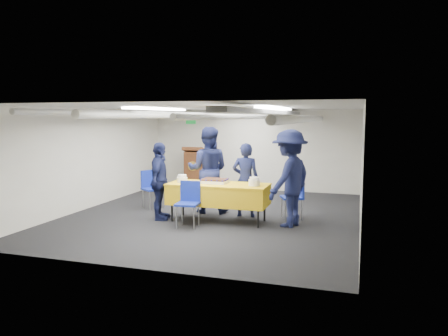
{
  "coord_description": "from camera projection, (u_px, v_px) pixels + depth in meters",
  "views": [
    {
      "loc": [
        2.95,
        -8.74,
        2.1
      ],
      "look_at": [
        0.29,
        -0.2,
        1.05
      ],
      "focal_mm": 35.0,
      "sensor_mm": 36.0,
      "label": 1
    }
  ],
  "objects": [
    {
      "name": "chair_near",
      "position": [
        189.0,
        199.0,
        8.38
      ],
      "size": [
        0.45,
        0.45,
        0.87
      ],
      "color": "gray",
      "rests_on": "ground"
    },
    {
      "name": "plate_stack_right",
      "position": [
        254.0,
        182.0,
        8.46
      ],
      "size": [
        0.22,
        0.22,
        0.17
      ],
      "color": "white",
      "rests_on": "serving_table"
    },
    {
      "name": "sailor_c",
      "position": [
        159.0,
        181.0,
        8.89
      ],
      "size": [
        0.59,
        1.0,
        1.59
      ],
      "primitive_type": "imported",
      "rotation": [
        0.0,
        0.0,
        1.8
      ],
      "color": "black",
      "rests_on": "ground"
    },
    {
      "name": "sailor_a",
      "position": [
        246.0,
        180.0,
        9.2
      ],
      "size": [
        0.6,
        0.43,
        1.56
      ],
      "primitive_type": "imported",
      "rotation": [
        0.0,
        0.0,
        3.24
      ],
      "color": "black",
      "rests_on": "ground"
    },
    {
      "name": "sailor_d",
      "position": [
        290.0,
        178.0,
        8.35
      ],
      "size": [
        1.08,
        1.37,
        1.87
      ],
      "primitive_type": "imported",
      "rotation": [
        0.0,
        0.0,
        -1.94
      ],
      "color": "black",
      "rests_on": "ground"
    },
    {
      "name": "plate_stack_left",
      "position": [
        182.0,
        179.0,
        8.91
      ],
      "size": [
        0.21,
        0.21,
        0.16
      ],
      "color": "white",
      "rests_on": "serving_table"
    },
    {
      "name": "chair_right",
      "position": [
        296.0,
        193.0,
        8.98
      ],
      "size": [
        0.55,
        0.55,
        0.87
      ],
      "color": "gray",
      "rests_on": "ground"
    },
    {
      "name": "ground",
      "position": [
        214.0,
        215.0,
        9.4
      ],
      "size": [
        7.0,
        7.0,
        0.0
      ],
      "primitive_type": "plane",
      "color": "black",
      "rests_on": "ground"
    },
    {
      "name": "sheet_cake",
      "position": [
        215.0,
        181.0,
        8.8
      ],
      "size": [
        0.53,
        0.41,
        0.09
      ],
      "color": "white",
      "rests_on": "serving_table"
    },
    {
      "name": "room_shell",
      "position": [
        224.0,
        130.0,
        9.55
      ],
      "size": [
        6.0,
        7.0,
        2.3
      ],
      "color": "silver",
      "rests_on": "ground"
    },
    {
      "name": "chair_left",
      "position": [
        151.0,
        185.0,
        10.09
      ],
      "size": [
        0.59,
        0.59,
        0.87
      ],
      "color": "gray",
      "rests_on": "ground"
    },
    {
      "name": "podium",
      "position": [
        195.0,
        168.0,
        12.69
      ],
      "size": [
        0.62,
        0.53,
        1.25
      ],
      "color": "brown",
      "rests_on": "ground"
    },
    {
      "name": "serving_table",
      "position": [
        218.0,
        194.0,
        8.76
      ],
      "size": [
        2.02,
        0.82,
        0.77
      ],
      "color": "black",
      "rests_on": "ground"
    },
    {
      "name": "sailor_b",
      "position": [
        208.0,
        170.0,
        9.56
      ],
      "size": [
        1.03,
        0.86,
        1.89
      ],
      "primitive_type": "imported",
      "rotation": [
        0.0,
        0.0,
        3.32
      ],
      "color": "black",
      "rests_on": "ground"
    }
  ]
}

